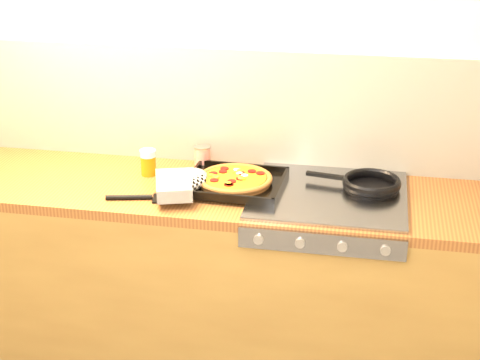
% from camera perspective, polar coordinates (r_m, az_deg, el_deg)
% --- Properties ---
extents(room_shell, '(3.20, 3.20, 3.20)m').
position_cam_1_polar(room_shell, '(3.13, -0.74, 5.66)').
color(room_shell, white).
rests_on(room_shell, ground).
extents(counter_run, '(3.20, 0.62, 0.90)m').
position_cam_1_polar(counter_run, '(3.16, -1.73, -8.13)').
color(counter_run, olive).
rests_on(counter_run, ground).
extents(stovetop, '(0.60, 0.56, 0.02)m').
position_cam_1_polar(stovetop, '(2.89, 6.90, -1.18)').
color(stovetop, gray).
rests_on(stovetop, counter_run).
extents(pizza_on_tray, '(0.51, 0.44, 0.07)m').
position_cam_1_polar(pizza_on_tray, '(2.91, -1.69, -0.07)').
color(pizza_on_tray, black).
rests_on(pizza_on_tray, stovetop).
extents(frying_pan, '(0.40, 0.27, 0.04)m').
position_cam_1_polar(frying_pan, '(2.94, 10.07, -0.30)').
color(frying_pan, black).
rests_on(frying_pan, stovetop).
extents(tomato_can, '(0.07, 0.07, 0.10)m').
position_cam_1_polar(tomato_can, '(3.13, -2.93, 1.76)').
color(tomato_can, '#AE190E').
rests_on(tomato_can, counter_run).
extents(juice_glass, '(0.08, 0.08, 0.11)m').
position_cam_1_polar(juice_glass, '(3.08, -7.13, 1.38)').
color(juice_glass, orange).
rests_on(juice_glass, counter_run).
extents(wooden_spoon, '(0.30, 0.10, 0.02)m').
position_cam_1_polar(wooden_spoon, '(3.12, 0.12, 0.91)').
color(wooden_spoon, '#9E7843').
rests_on(wooden_spoon, counter_run).
extents(black_spatula, '(0.29, 0.11, 0.02)m').
position_cam_1_polar(black_spatula, '(2.87, -7.43, -1.37)').
color(black_spatula, black).
rests_on(black_spatula, counter_run).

